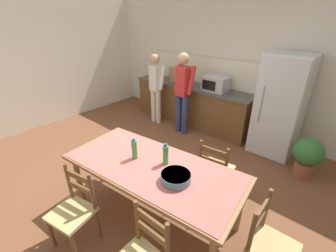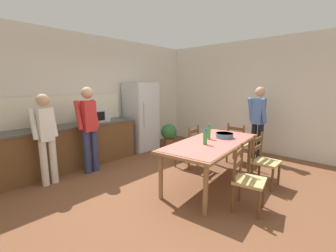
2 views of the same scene
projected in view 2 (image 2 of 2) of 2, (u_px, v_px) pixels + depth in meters
name	position (u px, v px, depth m)	size (l,w,h in m)	color
ground_plane	(171.00, 188.00, 3.86)	(8.32, 8.32, 0.00)	brown
wall_back	(88.00, 98.00, 5.37)	(6.52, 0.12, 2.90)	silver
wall_right	(252.00, 96.00, 5.97)	(0.12, 5.20, 2.90)	silver
kitchen_counter	(71.00, 146.00, 4.76)	(2.92, 0.66, 0.92)	brown
counter_splashback	(62.00, 110.00, 4.83)	(2.88, 0.03, 0.60)	#EFE8CB
refrigerator	(141.00, 117.00, 6.06)	(0.73, 0.73, 1.81)	silver
microwave	(96.00, 115.00, 5.08)	(0.50, 0.39, 0.30)	#B2B7BC
paper_bag	(45.00, 119.00, 4.28)	(0.24, 0.16, 0.36)	tan
dining_table	(212.00, 145.00, 3.93)	(2.23, 1.19, 0.78)	olive
bottle_near_centre	(205.00, 137.00, 3.68)	(0.07, 0.07, 0.27)	green
bottle_off_centre	(209.00, 132.00, 4.05)	(0.07, 0.07, 0.27)	green
serving_bowl	(224.00, 135.00, 4.16)	(0.32, 0.32, 0.09)	slate
chair_side_near_left	(247.00, 180.00, 3.14)	(0.49, 0.48, 0.91)	brown
chair_side_near_right	(264.00, 161.00, 3.91)	(0.42, 0.41, 0.91)	brown
chair_head_end	(238.00, 144.00, 5.06)	(0.40, 0.42, 0.91)	brown
chair_side_far_right	(188.00, 147.00, 4.81)	(0.46, 0.44, 0.91)	brown
person_at_sink	(46.00, 135.00, 3.87)	(0.40, 0.28, 1.60)	silver
person_at_counter	(89.00, 125.00, 4.42)	(0.43, 0.30, 1.71)	navy
person_by_table	(258.00, 119.00, 5.23)	(0.35, 0.47, 1.71)	black
potted_plant	(169.00, 134.00, 6.33)	(0.44, 0.44, 0.67)	brown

